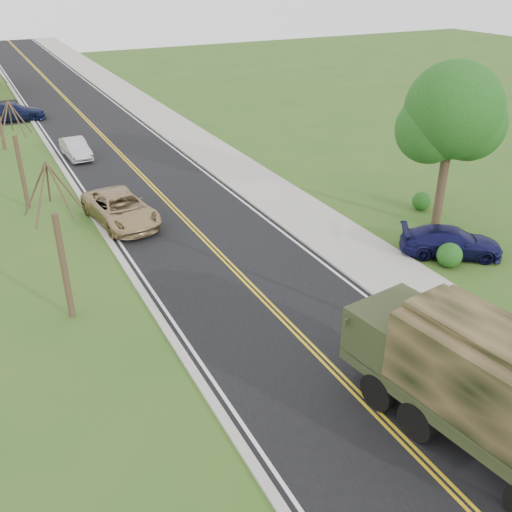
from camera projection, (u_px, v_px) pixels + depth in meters
ground at (388, 425)px, 16.50m from camera, size 160.00×160.00×0.00m
road at (86, 119)px, 48.10m from camera, size 8.00×120.00×0.01m
curb_right at (134, 113)px, 49.75m from camera, size 0.30×120.00×0.12m
sidewalk_right at (153, 111)px, 50.46m from camera, size 3.20×120.00×0.10m
curb_left at (35, 125)px, 46.41m from camera, size 0.30×120.00×0.10m
leafy_tree at (452, 118)px, 26.31m from camera, size 4.83×4.50×8.10m
bare_tree_a at (62, 254)px, 20.37m from camera, size 1.93×2.26×6.08m
bare_tree_b at (20, 163)px, 29.92m from camera, size 1.83×2.14×5.73m
military_truck at (479, 378)px, 15.07m from camera, size 3.60×7.79×3.75m
suv_champagne at (121, 209)px, 28.88m from camera, size 3.22×5.81×1.54m
sedan_silver at (76, 149)px, 38.53m from camera, size 1.57×3.95×1.28m
pickup_navy at (451, 242)px, 25.75m from camera, size 4.75×4.05×1.31m
lot_car_navy at (13, 112)px, 47.41m from camera, size 5.27×2.75×1.46m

